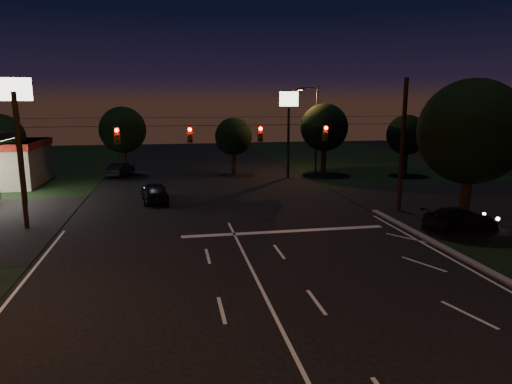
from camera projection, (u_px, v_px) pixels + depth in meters
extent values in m
plane|color=black|center=(283.00, 332.00, 14.97)|extent=(140.00, 140.00, 0.00)
cube|color=black|center=(491.00, 203.00, 34.04)|extent=(20.00, 16.00, 0.02)
cube|color=silver|center=(285.00, 231.00, 26.60)|extent=(12.00, 0.50, 0.01)
cylinder|color=black|center=(398.00, 211.00, 31.62)|extent=(0.30, 0.30, 9.00)
cylinder|color=black|center=(27.00, 228.00, 27.24)|extent=(0.28, 0.28, 8.00)
cylinder|color=black|center=(225.00, 125.00, 28.26)|extent=(24.00, 0.03, 0.03)
cylinder|color=black|center=(225.00, 117.00, 28.16)|extent=(24.00, 0.02, 0.02)
cube|color=#3F3307|center=(117.00, 136.00, 27.18)|extent=(0.32, 0.26, 1.00)
sphere|color=#FF0705|center=(117.00, 130.00, 26.97)|extent=(0.22, 0.22, 0.22)
sphere|color=black|center=(117.00, 136.00, 27.03)|extent=(0.20, 0.20, 0.20)
sphere|color=black|center=(117.00, 141.00, 27.09)|extent=(0.20, 0.20, 0.20)
cube|color=#3F3307|center=(190.00, 135.00, 27.97)|extent=(0.32, 0.26, 1.00)
sphere|color=#FF0705|center=(190.00, 129.00, 27.75)|extent=(0.22, 0.22, 0.22)
sphere|color=black|center=(190.00, 135.00, 27.81)|extent=(0.20, 0.20, 0.20)
sphere|color=black|center=(190.00, 140.00, 27.88)|extent=(0.20, 0.20, 0.20)
cube|color=#3F3307|center=(260.00, 134.00, 28.77)|extent=(0.32, 0.26, 1.00)
sphere|color=#FF0705|center=(261.00, 129.00, 28.55)|extent=(0.22, 0.22, 0.22)
sphere|color=black|center=(261.00, 134.00, 28.62)|extent=(0.20, 0.20, 0.20)
sphere|color=black|center=(261.00, 139.00, 28.68)|extent=(0.20, 0.20, 0.20)
cube|color=#3F3307|center=(325.00, 133.00, 29.55)|extent=(0.32, 0.26, 1.00)
sphere|color=#FF0705|center=(326.00, 128.00, 29.34)|extent=(0.22, 0.22, 0.22)
sphere|color=black|center=(326.00, 133.00, 29.40)|extent=(0.20, 0.20, 0.20)
sphere|color=black|center=(326.00, 138.00, 29.46)|extent=(0.20, 0.20, 0.20)
cylinder|color=black|center=(21.00, 154.00, 32.89)|extent=(0.24, 0.24, 7.50)
cube|color=white|center=(15.00, 89.00, 32.01)|extent=(2.20, 0.30, 1.60)
cylinder|color=black|center=(288.00, 143.00, 44.66)|extent=(0.24, 0.24, 7.00)
cube|color=white|center=(289.00, 99.00, 43.85)|extent=(1.80, 0.30, 1.40)
cylinder|color=black|center=(316.00, 131.00, 47.04)|extent=(0.20, 0.20, 9.00)
cylinder|color=black|center=(309.00, 88.00, 46.03)|extent=(1.80, 0.12, 0.12)
cube|color=black|center=(300.00, 89.00, 45.89)|extent=(0.60, 0.35, 0.22)
cube|color=orange|center=(300.00, 90.00, 45.91)|extent=(0.45, 0.25, 0.04)
cylinder|color=black|center=(466.00, 196.00, 26.68)|extent=(0.60, 0.60, 4.00)
sphere|color=black|center=(472.00, 132.00, 25.95)|extent=(6.00, 6.00, 6.00)
sphere|color=black|center=(476.00, 134.00, 26.53)|extent=(4.50, 4.50, 4.50)
sphere|color=black|center=(459.00, 134.00, 26.16)|extent=(4.20, 4.20, 4.20)
cylinder|color=black|center=(3.00, 170.00, 40.31)|extent=(0.49, 0.49, 3.00)
sphere|color=black|center=(0.00, 138.00, 39.76)|extent=(4.20, 4.20, 4.20)
sphere|color=black|center=(6.00, 139.00, 40.17)|extent=(3.15, 3.15, 3.15)
cylinder|color=black|center=(124.00, 160.00, 45.97)|extent=(0.52, 0.52, 3.25)
sphere|color=black|center=(123.00, 130.00, 45.37)|extent=(4.60, 4.60, 4.60)
sphere|color=black|center=(128.00, 131.00, 45.82)|extent=(3.45, 3.45, 3.45)
sphere|color=black|center=(118.00, 131.00, 45.53)|extent=(3.22, 3.22, 3.22)
cylinder|color=black|center=(234.00, 162.00, 47.06)|extent=(0.47, 0.47, 2.75)
sphere|color=black|center=(234.00, 136.00, 46.55)|extent=(3.80, 3.80, 3.80)
sphere|color=black|center=(237.00, 137.00, 46.92)|extent=(2.85, 2.85, 2.85)
sphere|color=black|center=(230.00, 137.00, 46.68)|extent=(2.66, 2.66, 2.66)
cylinder|color=black|center=(323.00, 159.00, 46.71)|extent=(0.53, 0.53, 3.40)
sphere|color=black|center=(324.00, 127.00, 46.09)|extent=(4.80, 4.80, 4.80)
sphere|color=black|center=(328.00, 129.00, 46.55)|extent=(3.60, 3.60, 3.60)
sphere|color=black|center=(319.00, 128.00, 46.25)|extent=(3.36, 3.36, 3.36)
cylinder|color=black|center=(405.00, 162.00, 46.29)|extent=(0.48, 0.48, 2.90)
sphere|color=black|center=(407.00, 135.00, 45.76)|extent=(4.00, 4.00, 4.00)
sphere|color=black|center=(409.00, 136.00, 46.14)|extent=(3.00, 3.00, 3.00)
sphere|color=black|center=(402.00, 136.00, 45.89)|extent=(2.80, 2.80, 2.80)
imported|color=black|center=(155.00, 192.00, 34.23)|extent=(2.34, 4.71, 1.54)
imported|color=black|center=(121.00, 169.00, 46.34)|extent=(2.58, 4.41, 1.37)
imported|color=black|center=(461.00, 219.00, 26.91)|extent=(4.49, 1.86, 1.30)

